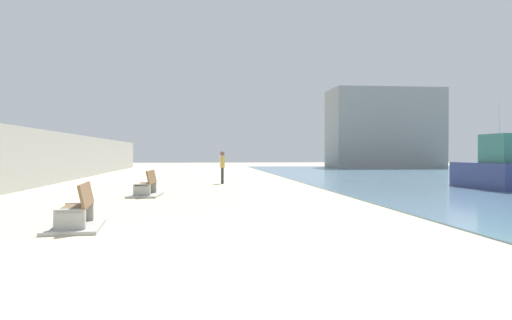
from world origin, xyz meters
The scene contains 8 objects.
ground_plane centered at (0.00, 18.00, 0.00)m, with size 120.00×120.00×0.00m, color #C6B793.
seawall centered at (-7.50, 18.00, 1.39)m, with size 0.80×64.00×2.78m, color #9E9E99.
bench_near centered at (-2.13, 2.91, 0.23)m, with size 1.28×2.19×0.98m.
bench_far centered at (-1.53, 11.09, 0.23)m, with size 1.24×2.17×0.98m.
person_walking centered at (1.66, 18.48, 1.01)m, with size 0.24×0.52×1.73m.
boat_distant centered at (29.85, 38.47, 0.91)m, with size 2.56×5.03×6.70m.
boat_far_right centered at (13.78, 12.90, 0.92)m, with size 2.36×4.37×2.43m.
harbor_building centered at (20.76, 46.00, 4.33)m, with size 12.00×6.00×8.66m, color gray.
Camera 1 is at (0.54, -8.34, 1.63)m, focal length 35.55 mm.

